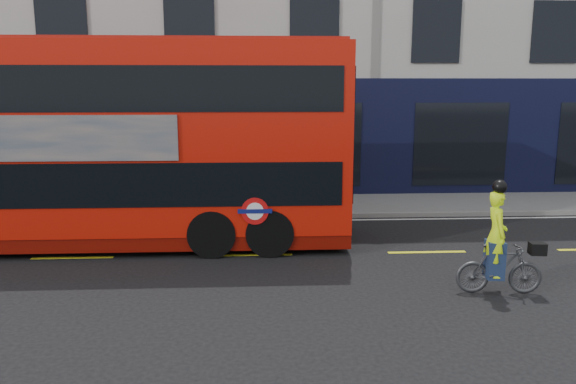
{
  "coord_description": "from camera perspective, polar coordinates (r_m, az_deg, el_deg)",
  "views": [
    {
      "loc": [
        -3.85,
        -10.7,
        3.77
      ],
      "look_at": [
        -3.14,
        2.53,
        1.25
      ],
      "focal_mm": 35.0,
      "sensor_mm": 36.0,
      "label": 1
    }
  ],
  "objects": [
    {
      "name": "ground",
      "position": [
        11.98,
        16.0,
        -8.0
      ],
      "size": [
        120.0,
        120.0,
        0.0
      ],
      "primitive_type": "plane",
      "color": "black",
      "rests_on": "ground"
    },
    {
      "name": "pavement",
      "position": [
        18.02,
        9.35,
        -1.25
      ],
      "size": [
        60.0,
        3.0,
        0.12
      ],
      "primitive_type": "cube",
      "color": "gray",
      "rests_on": "ground"
    },
    {
      "name": "kerb",
      "position": [
        16.59,
        10.45,
        -2.31
      ],
      "size": [
        60.0,
        0.12,
        0.13
      ],
      "primitive_type": "cube",
      "color": "gray",
      "rests_on": "ground"
    },
    {
      "name": "road_edge_line",
      "position": [
        16.32,
        10.69,
        -2.75
      ],
      "size": [
        58.0,
        0.1,
        0.01
      ],
      "primitive_type": "cube",
      "color": "silver",
      "rests_on": "ground"
    },
    {
      "name": "lane_dashes",
      "position": [
        13.34,
        13.92,
        -5.95
      ],
      "size": [
        58.0,
        0.12,
        0.01
      ],
      "primitive_type": null,
      "color": "yellow",
      "rests_on": "ground"
    },
    {
      "name": "bus",
      "position": [
        13.92,
        -18.92,
        4.77
      ],
      "size": [
        11.88,
        2.77,
        4.78
      ],
      "rotation": [
        0.0,
        0.0,
        -0.0
      ],
      "color": "red",
      "rests_on": "ground"
    },
    {
      "name": "cyclist",
      "position": [
        10.98,
        20.6,
        -6.09
      ],
      "size": [
        1.6,
        0.61,
        2.12
      ],
      "rotation": [
        0.0,
        0.0,
        -0.1
      ],
      "color": "#3F4144",
      "rests_on": "ground"
    }
  ]
}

